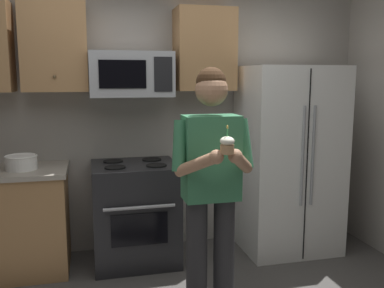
{
  "coord_description": "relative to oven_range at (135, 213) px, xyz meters",
  "views": [
    {
      "loc": [
        -0.53,
        -2.39,
        1.69
      ],
      "look_at": [
        0.13,
        0.32,
        1.25
      ],
      "focal_mm": 39.38,
      "sensor_mm": 36.0,
      "label": 1
    }
  ],
  "objects": [
    {
      "name": "refrigerator",
      "position": [
        1.5,
        -0.04,
        0.44
      ],
      "size": [
        0.9,
        0.75,
        1.8
      ],
      "color": "white",
      "rests_on": "ground"
    },
    {
      "name": "cupcake",
      "position": [
        0.42,
        -1.38,
        0.83
      ],
      "size": [
        0.09,
        0.09,
        0.17
      ],
      "color": "#A87F56"
    },
    {
      "name": "microwave",
      "position": [
        0.0,
        0.12,
        1.26
      ],
      "size": [
        0.74,
        0.41,
        0.4
      ],
      "color": "#9EA0A5"
    },
    {
      "name": "oven_range",
      "position": [
        0.0,
        0.0,
        0.0
      ],
      "size": [
        0.76,
        0.7,
        0.93
      ],
      "color": "black",
      "rests_on": "ground"
    },
    {
      "name": "person",
      "position": [
        0.42,
        -1.05,
        0.53
      ],
      "size": [
        0.6,
        0.48,
        1.76
      ],
      "color": "#262628",
      "rests_on": "ground"
    },
    {
      "name": "cabinet_row_upper",
      "position": [
        -0.57,
        0.17,
        1.49
      ],
      "size": [
        2.78,
        0.36,
        0.76
      ],
      "color": "#9E7247"
    },
    {
      "name": "wall_back",
      "position": [
        0.15,
        0.39,
        0.84
      ],
      "size": [
        4.4,
        0.1,
        2.6
      ],
      "primitive_type": "cube",
      "color": "gray",
      "rests_on": "ground"
    },
    {
      "name": "bowl_large_white",
      "position": [
        -0.95,
        -0.01,
        0.52
      ],
      "size": [
        0.27,
        0.27,
        0.12
      ],
      "color": "white",
      "rests_on": "counter_left"
    }
  ]
}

